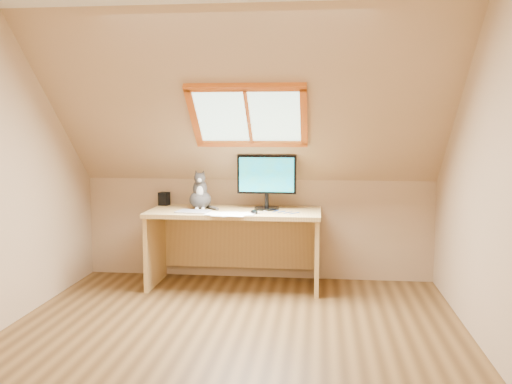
# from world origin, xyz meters

# --- Properties ---
(ground) EXTENTS (3.50, 3.50, 0.00)m
(ground) POSITION_xyz_m (0.00, 0.00, 0.00)
(ground) COLOR brown
(ground) RESTS_ON ground
(room_shell) EXTENTS (3.52, 3.52, 2.41)m
(room_shell) POSITION_xyz_m (0.00, -0.09, 1.43)
(room_shell) COLOR tan
(room_shell) RESTS_ON ground
(desk) EXTENTS (1.62, 0.71, 0.74)m
(desk) POSITION_xyz_m (-0.18, 1.45, 0.52)
(desk) COLOR #DCB768
(desk) RESTS_ON ground
(monitor) EXTENTS (0.56, 0.24, 0.52)m
(monitor) POSITION_xyz_m (0.12, 1.46, 1.04)
(monitor) COLOR black
(monitor) RESTS_ON desk
(cat) EXTENTS (0.25, 0.28, 0.38)m
(cat) POSITION_xyz_m (-0.52, 1.42, 0.88)
(cat) COLOR #3F3A38
(cat) RESTS_ON desk
(desk_speaker) EXTENTS (0.11, 0.11, 0.13)m
(desk_speaker) POSITION_xyz_m (-0.93, 1.63, 0.81)
(desk_speaker) COLOR black
(desk_speaker) RESTS_ON desk
(graphics_tablet) EXTENTS (0.32, 0.25, 0.01)m
(graphics_tablet) POSITION_xyz_m (-0.54, 1.20, 0.75)
(graphics_tablet) COLOR #B2B2B7
(graphics_tablet) RESTS_ON desk
(mouse) EXTENTS (0.10, 0.12, 0.03)m
(mouse) POSITION_xyz_m (0.03, 1.18, 0.76)
(mouse) COLOR black
(mouse) RESTS_ON desk
(papers) EXTENTS (0.35, 0.30, 0.01)m
(papers) POSITION_xyz_m (-0.18, 1.12, 0.74)
(papers) COLOR white
(papers) RESTS_ON desk
(cables) EXTENTS (0.51, 0.26, 0.01)m
(cables) POSITION_xyz_m (0.21, 1.26, 0.75)
(cables) COLOR silver
(cables) RESTS_ON desk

